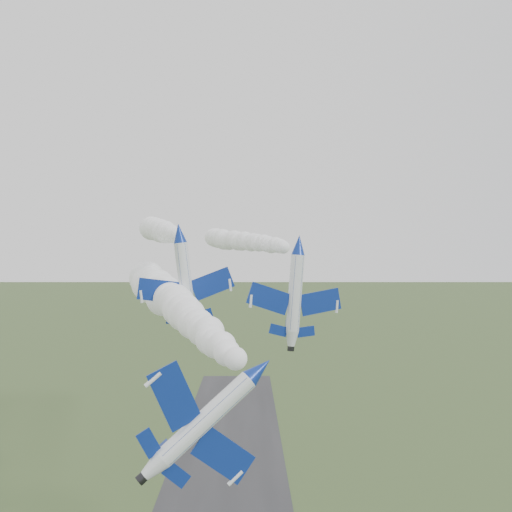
# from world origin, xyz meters

# --- Properties ---
(jet_lead) EXTENTS (6.39, 11.16, 7.49)m
(jet_lead) POSITION_xyz_m (5.17, -8.54, 35.53)
(jet_lead) COLOR white
(smoke_trail_jet_lead) EXTENTS (25.17, 55.08, 5.53)m
(smoke_trail_jet_lead) POSITION_xyz_m (-4.45, 20.64, 37.55)
(smoke_trail_jet_lead) COLOR white
(jet_pair_left) EXTENTS (11.91, 14.12, 3.58)m
(jet_pair_left) POSITION_xyz_m (-4.20, 23.11, 46.20)
(jet_pair_left) COLOR white
(smoke_trail_jet_pair_left) EXTENTS (17.57, 66.93, 5.25)m
(smoke_trail_jet_pair_left) POSITION_xyz_m (-12.36, 59.45, 48.19)
(smoke_trail_jet_pair_left) COLOR white
(jet_pair_right) EXTENTS (12.18, 14.29, 3.60)m
(jet_pair_right) POSITION_xyz_m (10.62, 23.26, 44.73)
(jet_pair_right) COLOR white
(smoke_trail_jet_pair_right) EXTENTS (20.80, 68.36, 4.42)m
(smoke_trail_jet_pair_right) POSITION_xyz_m (2.38, 61.24, 46.30)
(smoke_trail_jet_pair_right) COLOR white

